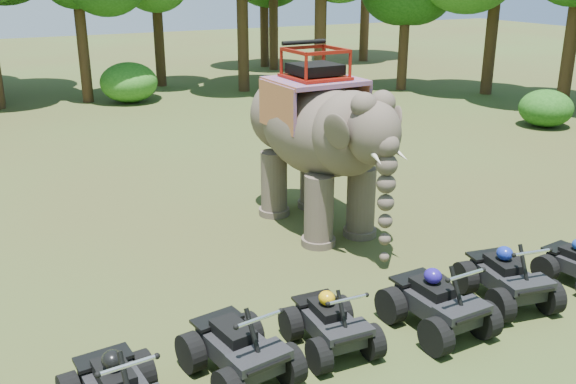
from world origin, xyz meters
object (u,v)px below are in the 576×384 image
atv_0 (118,383)px  atv_1 (239,339)px  atv_2 (331,316)px  atv_3 (438,294)px  atv_4 (508,270)px  elephant (316,138)px

atv_0 → atv_1: 1.89m
atv_2 → atv_3: (1.93, -0.33, 0.07)m
atv_2 → atv_4: bearing=-0.1°
atv_2 → atv_4: size_ratio=0.91×
atv_2 → atv_3: atv_3 is taller
elephant → atv_1: elephant is taller
elephant → atv_0: bearing=-140.7°
elephant → atv_4: elephant is taller
elephant → atv_0: elephant is taller
elephant → atv_2: bearing=-118.4°
atv_1 → atv_3: bearing=-13.2°
atv_1 → elephant: bearing=41.4°
elephant → atv_2: 5.64m
atv_1 → atv_2: bearing=-7.0°
atv_0 → atv_2: size_ratio=1.11×
elephant → atv_2: (-2.44, -4.83, -1.57)m
atv_0 → atv_1: (1.87, 0.27, -0.00)m
atv_1 → atv_4: atv_1 is taller
elephant → atv_1: 6.54m
atv_0 → atv_3: size_ratio=0.99×
atv_0 → atv_1: bearing=3.5°
elephant → atv_3: 5.40m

